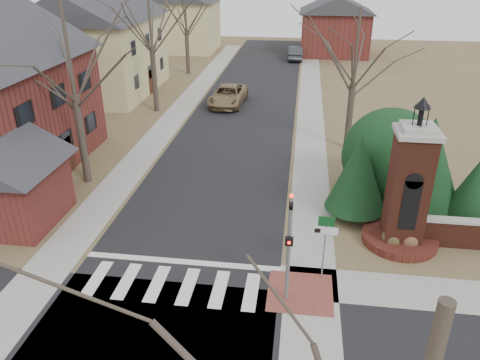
% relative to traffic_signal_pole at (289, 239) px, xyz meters
% --- Properties ---
extents(ground, '(120.00, 120.00, 0.00)m').
position_rel_traffic_signal_pole_xyz_m(ground, '(-4.30, -0.57, -2.59)').
color(ground, brown).
rests_on(ground, ground).
extents(main_street, '(8.00, 70.00, 0.01)m').
position_rel_traffic_signal_pole_xyz_m(main_street, '(-4.30, 21.43, -2.58)').
color(main_street, black).
rests_on(main_street, ground).
extents(crosswalk_zone, '(8.00, 2.20, 0.02)m').
position_rel_traffic_signal_pole_xyz_m(crosswalk_zone, '(-4.30, 0.23, -2.58)').
color(crosswalk_zone, silver).
rests_on(crosswalk_zone, ground).
extents(stop_bar, '(8.00, 0.35, 0.02)m').
position_rel_traffic_signal_pole_xyz_m(stop_bar, '(-4.30, 1.73, -2.58)').
color(stop_bar, silver).
rests_on(stop_bar, ground).
extents(sidewalk_right_main, '(2.00, 60.00, 0.02)m').
position_rel_traffic_signal_pole_xyz_m(sidewalk_right_main, '(0.90, 21.43, -2.58)').
color(sidewalk_right_main, gray).
rests_on(sidewalk_right_main, ground).
extents(sidewalk_left, '(2.00, 60.00, 0.02)m').
position_rel_traffic_signal_pole_xyz_m(sidewalk_left, '(-9.50, 21.43, -2.58)').
color(sidewalk_left, gray).
rests_on(sidewalk_left, ground).
extents(curb_apron, '(2.40, 2.40, 0.02)m').
position_rel_traffic_signal_pole_xyz_m(curb_apron, '(0.50, 0.43, -2.57)').
color(curb_apron, brown).
rests_on(curb_apron, ground).
extents(traffic_signal_pole, '(0.28, 0.41, 4.50)m').
position_rel_traffic_signal_pole_xyz_m(traffic_signal_pole, '(0.00, 0.00, 0.00)').
color(traffic_signal_pole, slate).
rests_on(traffic_signal_pole, ground).
extents(sign_post, '(0.90, 0.07, 2.75)m').
position_rel_traffic_signal_pole_xyz_m(sign_post, '(1.29, 1.41, -0.64)').
color(sign_post, slate).
rests_on(sign_post, ground).
extents(brick_gate_monument, '(3.20, 3.20, 6.47)m').
position_rel_traffic_signal_pole_xyz_m(brick_gate_monument, '(4.70, 4.42, -0.42)').
color(brick_gate_monument, '#562619').
rests_on(brick_gate_monument, ground).
extents(house_stucco_left, '(9.80, 12.80, 9.28)m').
position_rel_traffic_signal_pole_xyz_m(house_stucco_left, '(-17.80, 26.42, 2.01)').
color(house_stucco_left, beige).
rests_on(house_stucco_left, ground).
extents(garage_left, '(4.80, 4.80, 4.29)m').
position_rel_traffic_signal_pole_xyz_m(garage_left, '(-12.82, 3.92, -0.35)').
color(garage_left, maroon).
rests_on(garage_left, ground).
extents(house_distant_left, '(10.80, 8.80, 8.53)m').
position_rel_traffic_signal_pole_xyz_m(house_distant_left, '(-16.31, 47.42, 1.66)').
color(house_distant_left, beige).
rests_on(house_distant_left, ground).
extents(house_distant_right, '(8.80, 8.80, 7.30)m').
position_rel_traffic_signal_pole_xyz_m(house_distant_right, '(3.69, 47.42, 1.06)').
color(house_distant_right, maroon).
rests_on(house_distant_right, ground).
extents(evergreen_near, '(2.80, 2.80, 4.10)m').
position_rel_traffic_signal_pole_xyz_m(evergreen_near, '(2.90, 6.43, -0.29)').
color(evergreen_near, '#473D33').
rests_on(evergreen_near, ground).
extents(evergreen_mid, '(3.40, 3.40, 4.70)m').
position_rel_traffic_signal_pole_xyz_m(evergreen_mid, '(6.20, 7.63, 0.01)').
color(evergreen_mid, '#473D33').
rests_on(evergreen_mid, ground).
extents(evergreen_far, '(2.40, 2.40, 3.30)m').
position_rel_traffic_signal_pole_xyz_m(evergreen_far, '(8.20, 6.63, -0.69)').
color(evergreen_far, '#473D33').
rests_on(evergreen_far, ground).
extents(evergreen_mass, '(4.80, 4.80, 4.80)m').
position_rel_traffic_signal_pole_xyz_m(evergreen_mass, '(4.70, 8.93, -0.19)').
color(evergreen_mass, black).
rests_on(evergreen_mass, ground).
extents(bare_tree_0, '(8.05, 8.05, 11.15)m').
position_rel_traffic_signal_pole_xyz_m(bare_tree_0, '(-11.30, 8.43, 5.11)').
color(bare_tree_0, '#473D33').
rests_on(bare_tree_0, ground).
extents(bare_tree_1, '(8.40, 8.40, 11.64)m').
position_rel_traffic_signal_pole_xyz_m(bare_tree_1, '(-11.30, 21.43, 5.44)').
color(bare_tree_1, '#473D33').
rests_on(bare_tree_1, ground).
extents(bare_tree_2, '(7.35, 7.35, 10.19)m').
position_rel_traffic_signal_pole_xyz_m(bare_tree_2, '(-11.80, 34.43, 4.44)').
color(bare_tree_2, '#473D33').
rests_on(bare_tree_2, ground).
extents(bare_tree_3, '(7.00, 7.00, 9.70)m').
position_rel_traffic_signal_pole_xyz_m(bare_tree_3, '(3.20, 15.43, 4.10)').
color(bare_tree_3, '#473D33').
rests_on(bare_tree_3, ground).
extents(pickup_truck, '(2.88, 5.72, 1.55)m').
position_rel_traffic_signal_pole_xyz_m(pickup_truck, '(-5.90, 23.85, -1.81)').
color(pickup_truck, olive).
rests_on(pickup_truck, ground).
extents(distant_car, '(1.79, 4.77, 1.56)m').
position_rel_traffic_signal_pole_xyz_m(distant_car, '(-0.90, 43.06, -1.81)').
color(distant_car, '#35383D').
rests_on(distant_car, ground).
extents(dry_shrub_left, '(0.86, 0.86, 0.86)m').
position_rel_traffic_signal_pole_xyz_m(dry_shrub_left, '(4.30, 4.03, -2.16)').
color(dry_shrub_left, '#4F4124').
rests_on(dry_shrub_left, ground).
extents(dry_shrub_right, '(0.92, 0.92, 0.92)m').
position_rel_traffic_signal_pole_xyz_m(dry_shrub_right, '(5.00, 4.03, -2.13)').
color(dry_shrub_right, brown).
rests_on(dry_shrub_right, ground).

